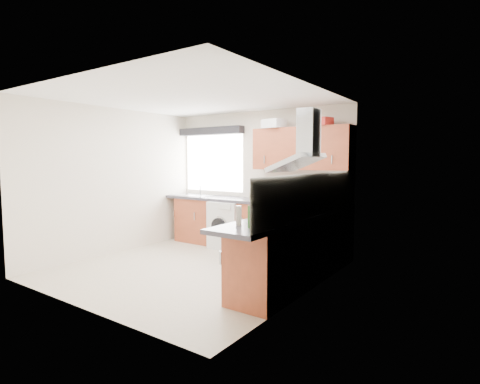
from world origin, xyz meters
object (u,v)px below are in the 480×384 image
Objects in this scene: oven at (294,251)px; washing_machine at (228,224)px; upper_cabinets at (301,149)px; extractor_hood at (303,148)px.

washing_machine is (-1.90, 1.10, 0.00)m from oven.
upper_cabinets is at bearing 3.75° from washing_machine.
oven is at bearing 180.00° from extractor_hood.
extractor_hood is at bearing -34.58° from washing_machine.
oven is 2.19m from washing_machine.
extractor_hood reaches higher than oven.
oven is 0.99× the size of washing_machine.
oven is 1.99m from upper_cabinets.
extractor_hood is 1.48m from upper_cabinets.
oven is at bearing -67.46° from upper_cabinets.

